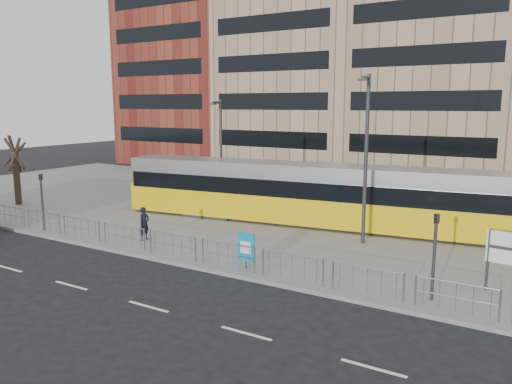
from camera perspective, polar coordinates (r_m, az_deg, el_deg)
The scene contains 14 objects.
ground at distance 22.21m, azimuth -8.92°, elevation -8.32°, with size 120.00×120.00×0.00m, color black.
plaza at distance 31.99m, azimuth 4.92°, elevation -2.42°, with size 64.00×24.00×0.15m, color slate.
kerb at distance 22.22m, azimuth -8.84°, elevation -8.10°, with size 64.00×0.25×0.17m, color gray.
building_row at distance 52.17m, azimuth 18.00°, elevation 16.11°, with size 70.40×18.40×31.20m.
pedestrian_barrier at distance 21.13m, azimuth -3.91°, elevation -6.39°, with size 32.07×0.07×1.10m.
road_markings at distance 18.81m, azimuth -14.47°, elevation -11.95°, with size 62.00×0.12×0.01m, color white.
tram at distance 27.81m, azimuth 12.47°, elevation -0.71°, with size 29.42×6.38×3.45m.
ad_panel at distance 20.88m, azimuth -1.16°, elevation -6.40°, with size 0.81×0.07×1.52m.
pedestrian at distance 25.83m, azimuth -12.65°, elevation -3.54°, with size 0.62×0.41×1.70m, color black.
traffic_light_west at distance 29.34m, azimuth -23.30°, elevation -0.26°, with size 0.19×0.22×3.10m.
traffic_light_east at distance 18.36m, azimuth 19.75°, elevation -5.80°, with size 0.21×0.23×3.10m.
lamp_post_west at distance 32.99m, azimuth -4.09°, elevation 4.98°, with size 0.45×1.04×7.10m.
lamp_post_east at distance 24.54m, azimuth 12.43°, elevation 4.35°, with size 0.45×1.04×8.19m.
bare_tree at distance 37.37m, azimuth -26.02°, elevation 6.07°, with size 4.13×4.13×6.77m.
Camera 1 is at (13.60, -16.13, 6.94)m, focal length 35.00 mm.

